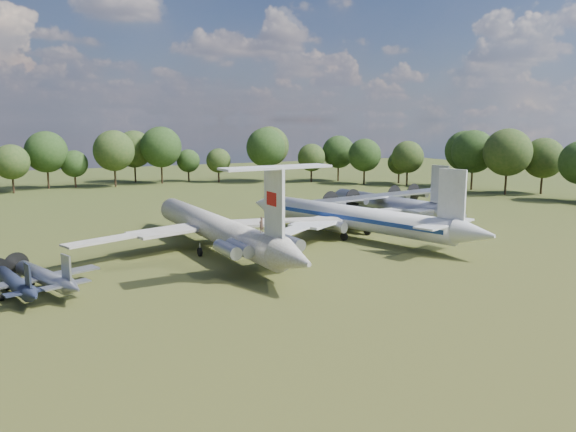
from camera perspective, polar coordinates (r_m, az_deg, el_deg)
name	(u,v)px	position (r m, az deg, el deg)	size (l,w,h in m)	color
ground	(229,253)	(75.83, -6.05, -3.80)	(300.00, 300.00, 0.00)	#234316
il62_airliner	(215,233)	(77.06, -7.44, -1.70)	(39.40, 51.23, 5.02)	#B8B8B3
tu104_jet	(351,221)	(86.19, 6.37, -0.53)	(36.24, 48.32, 4.83)	silver
an12_transport	(386,208)	(100.39, 9.96, 0.78)	(31.46, 35.16, 4.63)	#A9ACB1
small_prop_west	(15,286)	(63.30, -25.99, -6.44)	(11.16, 15.22, 2.23)	black
small_prop_northwest	(45,281)	(63.90, -23.50, -6.03)	(12.08, 16.47, 2.42)	gray
person_on_il62	(261,225)	(63.82, -2.73, -0.88)	(0.66, 0.43, 1.81)	#906249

